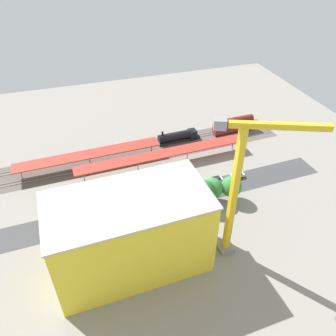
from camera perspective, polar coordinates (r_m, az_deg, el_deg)
The scene contains 25 objects.
ground_plane at distance 99.30m, azimuth -3.91°, elevation -4.71°, with size 179.37×179.37×0.00m, color gray.
rail_bed at distance 116.61m, azimuth -6.71°, elevation 2.26°, with size 112.11×14.07×0.01m, color #5B544C.
street_asphalt at distance 96.36m, azimuth -3.28°, elevation -6.24°, with size 112.11×9.00×0.01m, color #424244.
track_rails at distance 116.51m, azimuth -6.72°, elevation 2.34°, with size 112.04×11.78×0.12m.
platform_canopy_near at distance 108.96m, azimuth -0.86°, elevation 2.46°, with size 58.05×7.02×4.39m.
platform_canopy_far at distance 111.84m, azimuth -13.43°, elevation 2.29°, with size 47.82×7.19×4.31m.
locomotive at distance 122.31m, azimuth 1.93°, elevation 5.40°, with size 15.97×3.57×5.34m.
passenger_coach at distance 129.79m, azimuth 11.14°, elevation 7.33°, with size 16.32×3.50×6.08m.
parked_car_0 at distance 107.55m, azimuth 11.79°, elevation -1.22°, with size 4.39×1.76×1.75m.
parked_car_1 at distance 104.31m, azimuth 8.23°, elevation -2.09°, with size 4.52×2.21×1.86m.
parked_car_2 at distance 101.87m, azimuth 4.28°, elevation -2.87°, with size 4.73×2.24×1.83m.
parked_car_3 at distance 100.02m, azimuth 0.73°, elevation -3.65°, with size 4.52×1.94×1.77m.
parked_car_4 at distance 98.64m, azimuth -3.22°, elevation -4.45°, with size 4.52×2.01×1.62m.
construction_building at distance 75.62m, azimuth -6.42°, elevation -11.16°, with size 33.92×17.26×19.66m, color yellow.
construction_roof_slab at distance 68.53m, azimuth -6.98°, elevation -5.54°, with size 34.52×17.86×0.40m, color #B7B2A8.
tower_crane at distance 72.00m, azimuth 12.26°, elevation -2.94°, with size 20.56×9.65×36.27m.
box_truck_0 at distance 89.95m, azimuth -15.33°, elevation -10.29°, with size 9.80×3.55×3.45m.
box_truck_1 at distance 91.89m, azimuth -11.59°, elevation -8.42°, with size 9.37×3.18×3.18m.
box_truck_2 at distance 91.09m, azimuth -14.75°, elevation -9.35°, with size 9.13×2.56×3.66m.
street_tree_0 at distance 92.48m, azimuth 6.31°, elevation -3.94°, with size 6.02×6.02×8.69m.
street_tree_1 at distance 95.06m, azimuth 7.54°, elevation -3.48°, with size 6.14×6.14×7.79m.
street_tree_2 at distance 88.11m, azimuth -17.73°, elevation -8.60°, with size 4.53×4.53×7.74m.
street_tree_3 at distance 93.95m, azimuth 7.41°, elevation -4.22°, with size 4.52×4.52×6.77m.
street_tree_4 at distance 96.48m, azimuth 10.79°, elevation -3.12°, with size 6.02×6.02×7.80m.
traffic_light at distance 96.13m, azimuth -19.04°, elevation -5.42°, with size 0.50×0.36×6.35m.
Camera 1 is at (16.39, 72.54, 65.80)m, focal length 35.60 mm.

